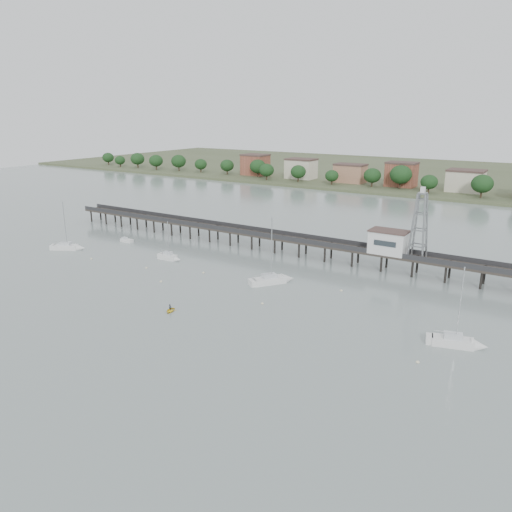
{
  "coord_description": "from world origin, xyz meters",
  "views": [
    {
      "loc": [
        58.52,
        -46.92,
        34.86
      ],
      "look_at": [
        1.26,
        42.0,
        4.0
      ],
      "focal_mm": 35.0,
      "sensor_mm": 36.0,
      "label": 1
    }
  ],
  "objects_px": {
    "sailboat_b": "(171,258)",
    "white_tender": "(127,240)",
    "pier": "(290,239)",
    "sailboat_d": "(462,343)",
    "lattice_tower": "(420,226)",
    "sailboat_a": "(71,247)",
    "yellow_dinghy": "(170,311)",
    "sailboat_c": "(276,280)"
  },
  "relations": [
    {
      "from": "yellow_dinghy",
      "to": "white_tender",
      "type": "bearing_deg",
      "value": 128.68
    },
    {
      "from": "sailboat_b",
      "to": "sailboat_d",
      "type": "relative_size",
      "value": 0.74
    },
    {
      "from": "pier",
      "to": "sailboat_c",
      "type": "height_order",
      "value": "sailboat_c"
    },
    {
      "from": "sailboat_b",
      "to": "pier",
      "type": "bearing_deg",
      "value": 39.87
    },
    {
      "from": "white_tender",
      "to": "yellow_dinghy",
      "type": "height_order",
      "value": "white_tender"
    },
    {
      "from": "sailboat_c",
      "to": "yellow_dinghy",
      "type": "xyz_separation_m",
      "value": [
        -8.11,
        -23.91,
        -0.63
      ]
    },
    {
      "from": "sailboat_c",
      "to": "sailboat_a",
      "type": "bearing_deg",
      "value": 131.86
    },
    {
      "from": "lattice_tower",
      "to": "sailboat_a",
      "type": "distance_m",
      "value": 86.76
    },
    {
      "from": "lattice_tower",
      "to": "sailboat_b",
      "type": "height_order",
      "value": "lattice_tower"
    },
    {
      "from": "sailboat_a",
      "to": "yellow_dinghy",
      "type": "relative_size",
      "value": 5.39
    },
    {
      "from": "sailboat_c",
      "to": "sailboat_a",
      "type": "height_order",
      "value": "sailboat_c"
    },
    {
      "from": "yellow_dinghy",
      "to": "pier",
      "type": "bearing_deg",
      "value": 73.87
    },
    {
      "from": "lattice_tower",
      "to": "sailboat_b",
      "type": "relative_size",
      "value": 1.56
    },
    {
      "from": "pier",
      "to": "lattice_tower",
      "type": "distance_m",
      "value": 32.34
    },
    {
      "from": "sailboat_c",
      "to": "sailboat_d",
      "type": "distance_m",
      "value": 40.45
    },
    {
      "from": "sailboat_d",
      "to": "yellow_dinghy",
      "type": "relative_size",
      "value": 5.41
    },
    {
      "from": "sailboat_b",
      "to": "white_tender",
      "type": "bearing_deg",
      "value": 159.81
    },
    {
      "from": "sailboat_c",
      "to": "sailboat_d",
      "type": "xyz_separation_m",
      "value": [
        39.11,
        -10.3,
        0.01
      ]
    },
    {
      "from": "pier",
      "to": "sailboat_d",
      "type": "bearing_deg",
      "value": -33.49
    },
    {
      "from": "pier",
      "to": "sailboat_b",
      "type": "height_order",
      "value": "sailboat_b"
    },
    {
      "from": "pier",
      "to": "sailboat_b",
      "type": "bearing_deg",
      "value": -136.22
    },
    {
      "from": "white_tender",
      "to": "sailboat_b",
      "type": "bearing_deg",
      "value": -18.62
    },
    {
      "from": "lattice_tower",
      "to": "white_tender",
      "type": "relative_size",
      "value": 4.12
    },
    {
      "from": "lattice_tower",
      "to": "yellow_dinghy",
      "type": "distance_m",
      "value": 55.92
    },
    {
      "from": "sailboat_a",
      "to": "sailboat_b",
      "type": "bearing_deg",
      "value": -16.51
    },
    {
      "from": "sailboat_c",
      "to": "white_tender",
      "type": "bearing_deg",
      "value": 117.92
    },
    {
      "from": "lattice_tower",
      "to": "white_tender",
      "type": "distance_m",
      "value": 77.28
    },
    {
      "from": "sailboat_c",
      "to": "lattice_tower",
      "type": "bearing_deg",
      "value": -12.47
    },
    {
      "from": "sailboat_d",
      "to": "sailboat_c",
      "type": "bearing_deg",
      "value": 150.24
    },
    {
      "from": "sailboat_a",
      "to": "sailboat_c",
      "type": "bearing_deg",
      "value": -23.8
    },
    {
      "from": "sailboat_b",
      "to": "yellow_dinghy",
      "type": "xyz_separation_m",
      "value": [
        21.77,
        -24.25,
        -0.66
      ]
    },
    {
      "from": "pier",
      "to": "sailboat_d",
      "type": "height_order",
      "value": "sailboat_d"
    },
    {
      "from": "sailboat_c",
      "to": "yellow_dinghy",
      "type": "bearing_deg",
      "value": -163.37
    },
    {
      "from": "lattice_tower",
      "to": "sailboat_b",
      "type": "bearing_deg",
      "value": -158.7
    },
    {
      "from": "sailboat_b",
      "to": "white_tender",
      "type": "relative_size",
      "value": 2.65
    },
    {
      "from": "sailboat_c",
      "to": "sailboat_d",
      "type": "bearing_deg",
      "value": -69.39
    },
    {
      "from": "sailboat_b",
      "to": "white_tender",
      "type": "height_order",
      "value": "sailboat_b"
    },
    {
      "from": "sailboat_b",
      "to": "yellow_dinghy",
      "type": "bearing_deg",
      "value": -51.99
    },
    {
      "from": "sailboat_c",
      "to": "pier",
      "type": "bearing_deg",
      "value": 56.79
    },
    {
      "from": "sailboat_c",
      "to": "white_tender",
      "type": "distance_m",
      "value": 52.41
    },
    {
      "from": "white_tender",
      "to": "sailboat_c",
      "type": "bearing_deg",
      "value": -9.78
    },
    {
      "from": "pier",
      "to": "white_tender",
      "type": "bearing_deg",
      "value": -161.93
    }
  ]
}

